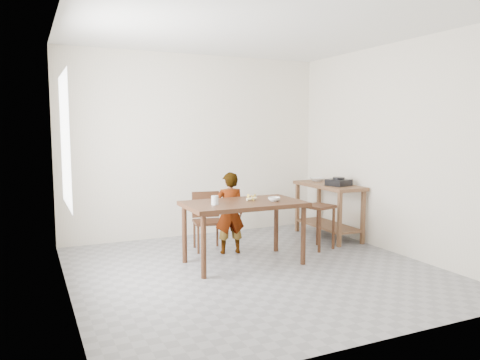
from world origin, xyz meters
name	(u,v)px	position (x,y,z in m)	size (l,w,h in m)	color
floor	(255,272)	(0.00, 0.00, -0.02)	(4.00, 4.00, 0.04)	gray
ceiling	(256,26)	(0.00, 0.00, 2.72)	(4.00, 4.00, 0.04)	white
wall_back	(195,146)	(0.00, 2.02, 1.35)	(4.00, 0.04, 2.70)	white
wall_front	(380,166)	(0.00, -2.02, 1.35)	(4.00, 0.04, 2.70)	white
wall_left	(62,157)	(-2.02, 0.00, 1.35)	(0.04, 4.00, 2.70)	white
wall_right	(395,149)	(2.02, 0.00, 1.35)	(0.04, 4.00, 2.70)	white
window_pane	(65,141)	(-1.97, 0.20, 1.50)	(0.02, 1.10, 1.30)	white
dining_table	(244,233)	(0.00, 0.30, 0.38)	(1.40, 0.80, 0.75)	#402314
prep_counter	(328,211)	(1.72, 1.00, 0.40)	(0.50, 1.20, 0.80)	brown
child	(230,213)	(0.04, 0.80, 0.53)	(0.39, 0.25, 1.06)	white
dining_chair	(208,222)	(-0.16, 1.06, 0.38)	(0.37, 0.37, 0.77)	#402314
stool	(319,227)	(1.21, 0.50, 0.30)	(0.34, 0.34, 0.60)	#402314
glass_tumbler	(215,200)	(-0.39, 0.25, 0.80)	(0.08, 0.08, 0.10)	silver
small_bowl	(274,199)	(0.35, 0.20, 0.77)	(0.15, 0.15, 0.05)	silver
banana	(252,198)	(0.13, 0.35, 0.78)	(0.15, 0.10, 0.05)	#F1C751
serving_bowl	(317,179)	(1.76, 1.36, 0.83)	(0.21, 0.21, 0.05)	silver
gas_burner	(339,182)	(1.72, 0.76, 0.85)	(0.28, 0.28, 0.09)	black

